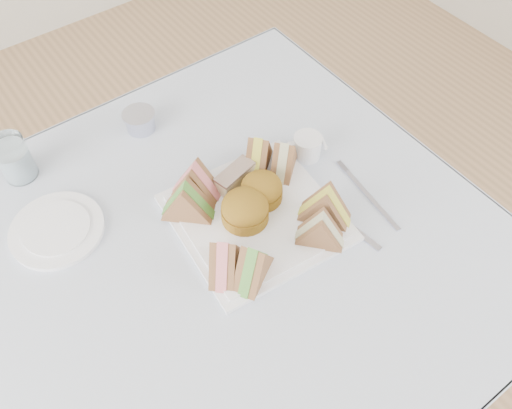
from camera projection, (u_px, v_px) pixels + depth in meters
floor at (238, 376)px, 1.66m from camera, size 4.00×4.00×0.00m
table at (234, 324)px, 1.37m from camera, size 0.90×0.90×0.74m
tablecloth at (228, 244)px, 1.07m from camera, size 1.02×1.02×0.01m
serving_plate at (256, 218)px, 1.10m from camera, size 0.34×0.34×0.01m
sandwich_fl_a at (224, 256)px, 0.99m from camera, size 0.10×0.11×0.09m
sandwich_fl_b at (253, 262)px, 0.98m from camera, size 0.11×0.09×0.09m
sandwich_fr_a at (326, 204)px, 1.06m from camera, size 0.10×0.11×0.09m
sandwich_fr_b at (321, 228)px, 1.03m from camera, size 0.10×0.10×0.08m
sandwich_bl_a at (187, 200)px, 1.06m from camera, size 0.11×0.11×0.09m
sandwich_bl_b at (195, 179)px, 1.10m from camera, size 0.10×0.11×0.09m
sandwich_br_a at (284, 157)px, 1.14m from camera, size 0.10×0.09×0.08m
sandwich_br_b at (258, 152)px, 1.14m from camera, size 0.10×0.09×0.08m
scone_left at (245, 209)px, 1.07m from camera, size 0.10×0.10×0.06m
scone_right at (262, 189)px, 1.10m from camera, size 0.11×0.11×0.06m
pastry_slice at (235, 177)px, 1.13m from camera, size 0.10×0.06×0.04m
side_plate at (57, 230)px, 1.08m from camera, size 0.24×0.24×0.01m
water_glass at (14, 158)px, 1.14m from camera, size 0.08×0.08×0.10m
tea_strainer at (140, 122)px, 1.25m from camera, size 0.08×0.08×0.04m
knife at (348, 224)px, 1.10m from camera, size 0.03×0.17×0.00m
fork at (372, 200)px, 1.13m from camera, size 0.03×0.18×0.00m
creamer_jug at (307, 147)px, 1.19m from camera, size 0.08×0.08×0.06m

